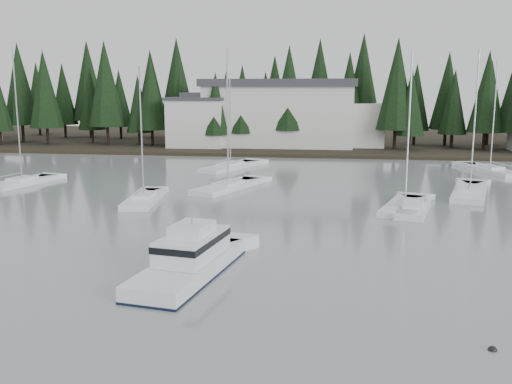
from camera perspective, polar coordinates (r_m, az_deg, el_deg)
far_shore_land at (r=109.68m, az=5.71°, el=5.11°), size 240.00×54.00×1.00m
conifer_treeline at (r=98.74m, az=5.43°, el=4.52°), size 200.00×22.00×20.00m
house_west at (r=94.02m, az=-5.84°, el=7.07°), size 9.54×7.42×8.75m
harbor_inn at (r=94.85m, az=3.58°, el=7.81°), size 29.50×11.50×10.90m
cabin_cruiser_center at (r=31.67m, az=-6.59°, el=-7.06°), size 4.68×10.40×4.31m
sailboat_1 at (r=65.09m, az=-22.32°, el=0.79°), size 4.47×8.65×14.65m
sailboat_2 at (r=57.73m, az=-2.80°, el=0.41°), size 6.25×10.40×14.44m
sailboat_3 at (r=72.12m, az=-2.57°, el=2.41°), size 6.70×11.02×11.76m
sailboat_6 at (r=49.66m, az=14.67°, el=-1.58°), size 5.18×8.93×13.59m
sailboat_7 at (r=58.40m, az=20.59°, el=-0.14°), size 5.59×11.30×14.22m
sailboat_8 at (r=74.76m, az=22.34°, el=1.94°), size 5.74×10.51×13.73m
sailboat_9 at (r=52.13m, az=-11.15°, el=-0.87°), size 3.46×8.66×12.50m
runabout_1 at (r=48.34m, az=15.43°, el=-1.87°), size 3.65×6.87×1.42m
mooring_buoy_dark at (r=24.91m, az=22.56°, el=-14.41°), size 0.36×0.36×0.36m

